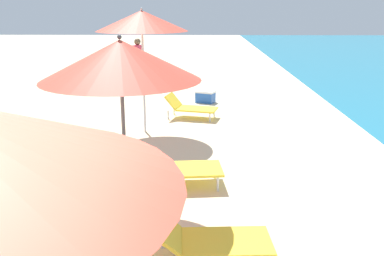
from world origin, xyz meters
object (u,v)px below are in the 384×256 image
lounger_second_inland (208,239)px  umbrella_farthest (142,21)px  cooler_box (205,97)px  umbrella_second (120,60)px  lounger_second_shoreside (176,167)px  lounger_farthest_shoreside (190,107)px  person_walking_mid (138,58)px

lounger_second_inland → umbrella_farthest: (-1.35, 5.19, 2.23)m
lounger_second_inland → cooler_box: (0.09, 8.28, -0.10)m
umbrella_second → umbrella_farthest: bearing=93.3°
lounger_second_shoreside → umbrella_farthest: umbrella_farthest is taller
lounger_second_inland → cooler_box: 8.28m
lounger_farthest_shoreside → person_walking_mid: 4.74m
lounger_second_shoreside → umbrella_farthest: bearing=100.6°
umbrella_farthest → cooler_box: bearing=65.0°
lounger_farthest_shoreside → cooler_box: lounger_farthest_shoreside is taller
umbrella_second → lounger_farthest_shoreside: (0.78, 5.32, -1.87)m
lounger_second_shoreside → person_walking_mid: bearing=96.3°
lounger_second_inland → umbrella_farthest: bearing=101.8°
lounger_second_shoreside → cooler_box: lounger_second_shoreside is taller
umbrella_second → lounger_second_inland: (1.12, -1.13, -1.89)m
umbrella_second → lounger_second_shoreside: (0.64, 1.01, -1.85)m
cooler_box → umbrella_farthest: bearing=-115.0°
umbrella_farthest → lounger_farthest_shoreside: (1.01, 1.27, -2.20)m
lounger_second_inland → umbrella_farthest: 5.80m
umbrella_farthest → lounger_farthest_shoreside: size_ratio=1.98×
umbrella_second → lounger_second_shoreside: 2.20m
umbrella_second → lounger_farthest_shoreside: 5.69m
umbrella_farthest → person_walking_mid: umbrella_farthest is taller
umbrella_second → cooler_box: 7.52m
lounger_second_inland → umbrella_farthest: size_ratio=0.51×
person_walking_mid → cooler_box: person_walking_mid is taller
umbrella_farthest → lounger_farthest_shoreside: umbrella_farthest is taller
person_walking_mid → lounger_second_inland: bearing=124.9°
lounger_farthest_shoreside → person_walking_mid: person_walking_mid is taller
umbrella_second → lounger_second_inland: 2.46m
umbrella_second → lounger_farthest_shoreside: size_ratio=1.77×
umbrella_second → lounger_farthest_shoreside: umbrella_second is taller
lounger_farthest_shoreside → lounger_second_inland: bearing=-73.2°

